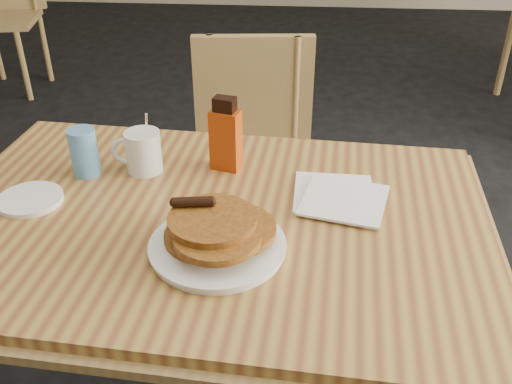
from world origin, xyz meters
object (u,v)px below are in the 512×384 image
chair_main_far (251,149)px  coffee_mug (142,151)px  blue_tumbler (84,152)px  pancake_plate (217,238)px  main_table (210,230)px  syrup_bottle (226,136)px

chair_main_far → coffee_mug: (-0.21, -0.55, 0.27)m
blue_tumbler → chair_main_far: bearing=58.8°
pancake_plate → coffee_mug: (-0.22, 0.30, 0.02)m
pancake_plate → coffee_mug: size_ratio=1.68×
main_table → coffee_mug: size_ratio=8.02×
main_table → syrup_bottle: syrup_bottle is taller
main_table → pancake_plate: pancake_plate is taller
pancake_plate → blue_tumbler: bearing=142.1°
coffee_mug → syrup_bottle: bearing=12.0°
blue_tumbler → syrup_bottle: bearing=9.6°
coffee_mug → main_table: bearing=-40.3°
coffee_mug → syrup_bottle: 0.20m
chair_main_far → coffee_mug: coffee_mug is taller
main_table → syrup_bottle: size_ratio=6.98×
pancake_plate → main_table: bearing=105.9°
main_table → blue_tumbler: blue_tumbler is taller
main_table → pancake_plate: (0.04, -0.12, 0.07)m
coffee_mug → blue_tumbler: (-0.13, -0.03, 0.01)m
main_table → syrup_bottle: bearing=87.0°
chair_main_far → blue_tumbler: size_ratio=7.72×
chair_main_far → coffee_mug: size_ratio=5.59×
pancake_plate → syrup_bottle: syrup_bottle is taller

